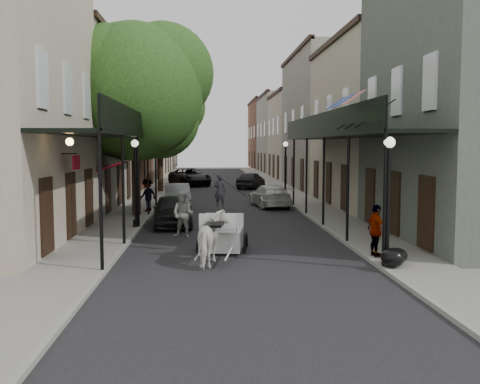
{
  "coord_description": "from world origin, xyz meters",
  "views": [
    {
      "loc": [
        -1.07,
        -16.87,
        3.59
      ],
      "look_at": [
        0.34,
        5.82,
        1.6
      ],
      "focal_mm": 40.0,
      "sensor_mm": 36.0,
      "label": 1
    }
  ],
  "objects": [
    {
      "name": "sidewalk_right",
      "position": [
        5.0,
        20.0,
        0.06
      ],
      "size": [
        2.2,
        90.0,
        0.12
      ],
      "primitive_type": "cube",
      "color": "gray",
      "rests_on": "ground"
    },
    {
      "name": "building_row_right",
      "position": [
        8.6,
        30.0,
        5.25
      ],
      "size": [
        5.0,
        80.0,
        10.5
      ],
      "primitive_type": "cube",
      "color": "gray",
      "rests_on": "ground"
    },
    {
      "name": "car_right_far",
      "position": [
        2.6,
        27.36,
        0.71
      ],
      "size": [
        3.02,
        4.49,
        1.42
      ],
      "primitive_type": "imported",
      "rotation": [
        0.0,
        0.0,
        2.79
      ],
      "color": "black",
      "rests_on": "ground"
    },
    {
      "name": "ground",
      "position": [
        0.0,
        0.0,
        0.0
      ],
      "size": [
        140.0,
        140.0,
        0.0
      ],
      "primitive_type": "plane",
      "color": "gray",
      "rests_on": "ground"
    },
    {
      "name": "lamppost_right_near",
      "position": [
        4.1,
        -2.0,
        2.05
      ],
      "size": [
        0.32,
        0.32,
        3.71
      ],
      "color": "black",
      "rests_on": "sidewalk_right"
    },
    {
      "name": "lamppost_left",
      "position": [
        -4.1,
        6.0,
        2.05
      ],
      "size": [
        0.32,
        0.32,
        3.71
      ],
      "color": "black",
      "rests_on": "sidewalk_left"
    },
    {
      "name": "car_right_near",
      "position": [
        2.6,
        14.0,
        0.65
      ],
      "size": [
        2.37,
        4.65,
        1.29
      ],
      "primitive_type": "imported",
      "rotation": [
        0.0,
        0.0,
        3.27
      ],
      "color": "silver",
      "rests_on": "ground"
    },
    {
      "name": "car_left_far",
      "position": [
        -2.6,
        30.92,
        0.78
      ],
      "size": [
        4.39,
        6.14,
        1.55
      ],
      "primitive_type": "imported",
      "rotation": [
        0.0,
        0.0,
        0.36
      ],
      "color": "black",
      "rests_on": "ground"
    },
    {
      "name": "building_row_left",
      "position": [
        -8.6,
        30.0,
        5.25
      ],
      "size": [
        5.0,
        80.0,
        10.5
      ],
      "primitive_type": "cube",
      "color": "#BCAE96",
      "rests_on": "ground"
    },
    {
      "name": "tree_far",
      "position": [
        -4.25,
        24.18,
        5.84
      ],
      "size": [
        6.45,
        6.0,
        8.61
      ],
      "color": "#382619",
      "rests_on": "sidewalk_left"
    },
    {
      "name": "road",
      "position": [
        0.0,
        20.0,
        0.01
      ],
      "size": [
        8.0,
        90.0,
        0.01
      ],
      "primitive_type": "cube",
      "color": "black",
      "rests_on": "ground"
    },
    {
      "name": "carriage",
      "position": [
        -0.51,
        1.46,
        1.04
      ],
      "size": [
        1.84,
        2.52,
        2.67
      ],
      "rotation": [
        0.0,
        0.0,
        -0.14
      ],
      "color": "black",
      "rests_on": "ground"
    },
    {
      "name": "tree_near",
      "position": [
        -4.2,
        10.18,
        6.49
      ],
      "size": [
        7.31,
        6.8,
        9.63
      ],
      "color": "#382619",
      "rests_on": "sidewalk_left"
    },
    {
      "name": "sidewalk_left",
      "position": [
        -5.0,
        20.0,
        0.06
      ],
      "size": [
        2.2,
        90.0,
        0.12
      ],
      "primitive_type": "cube",
      "color": "gray",
      "rests_on": "ground"
    },
    {
      "name": "car_left_mid",
      "position": [
        -2.8,
        14.49,
        0.67
      ],
      "size": [
        1.79,
        4.16,
        1.33
      ],
      "primitive_type": "imported",
      "rotation": [
        0.0,
        0.0,
        0.1
      ],
      "color": "#9E9FA4",
      "rests_on": "ground"
    },
    {
      "name": "lamppost_right_far",
      "position": [
        4.1,
        18.0,
        2.05
      ],
      "size": [
        0.32,
        0.32,
        3.71
      ],
      "color": "black",
      "rests_on": "sidewalk_right"
    },
    {
      "name": "car_left_near",
      "position": [
        -2.62,
        6.83,
        0.7
      ],
      "size": [
        2.02,
        4.22,
        1.39
      ],
      "primitive_type": "imported",
      "rotation": [
        0.0,
        0.0,
        0.09
      ],
      "color": "black",
      "rests_on": "ground"
    },
    {
      "name": "gallery_left",
      "position": [
        -4.79,
        6.98,
        4.05
      ],
      "size": [
        2.2,
        18.05,
        4.88
      ],
      "color": "black",
      "rests_on": "sidewalk_left"
    },
    {
      "name": "pedestrian_sidewalk_left",
      "position": [
        -4.2,
        11.45,
        0.97
      ],
      "size": [
        1.23,
        1.22,
        1.7
      ],
      "primitive_type": "imported",
      "rotation": [
        0.0,
        0.0,
        3.92
      ],
      "color": "gray",
      "rests_on": "sidewalk_left"
    },
    {
      "name": "pedestrian_walking",
      "position": [
        -2.0,
        3.88,
        0.91
      ],
      "size": [
        1.07,
        0.96,
        1.82
      ],
      "primitive_type": "imported",
      "rotation": [
        0.0,
        0.0,
        -0.37
      ],
      "color": "#B4B6AC",
      "rests_on": "ground"
    },
    {
      "name": "trash_bags",
      "position": [
        4.32,
        -2.03,
        0.38
      ],
      "size": [
        0.92,
        1.07,
        0.57
      ],
      "color": "black",
      "rests_on": "sidewalk_right"
    },
    {
      "name": "gallery_right",
      "position": [
        4.79,
        6.98,
        4.05
      ],
      "size": [
        2.2,
        18.05,
        4.88
      ],
      "color": "black",
      "rests_on": "sidewalk_right"
    },
    {
      "name": "pedestrian_sidewalk_right",
      "position": [
        4.2,
        -0.68,
        0.94
      ],
      "size": [
        0.57,
        1.01,
        1.63
      ],
      "primitive_type": "imported",
      "rotation": [
        0.0,
        0.0,
        1.76
      ],
      "color": "gray",
      "rests_on": "sidewalk_right"
    },
    {
      "name": "horse",
      "position": [
        -0.87,
        -1.0,
        0.8
      ],
      "size": [
        1.12,
        1.99,
        1.6
      ],
      "primitive_type": "imported",
      "rotation": [
        0.0,
        0.0,
        3.0
      ],
      "color": "white",
      "rests_on": "ground"
    }
  ]
}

